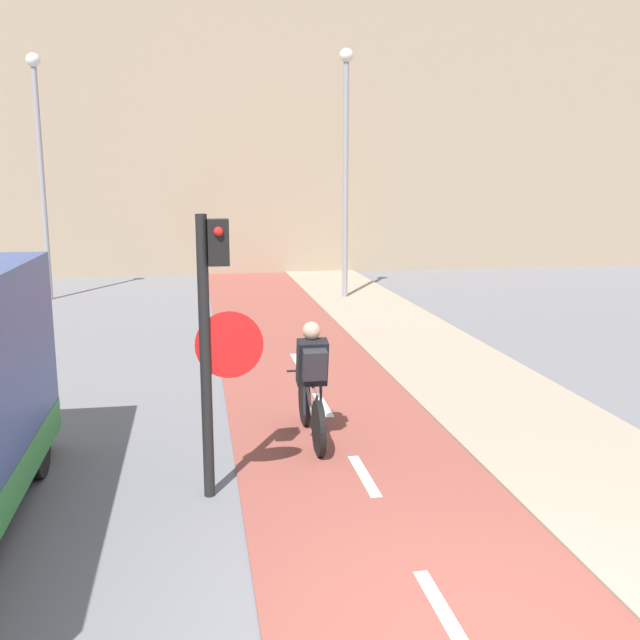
# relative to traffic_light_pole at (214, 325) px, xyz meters

# --- Properties ---
(building_row_background) EXTENTS (60.00, 5.20, 10.22)m
(building_row_background) POSITION_rel_traffic_light_pole_xyz_m (1.56, 19.98, 3.35)
(building_row_background) COLOR gray
(building_row_background) RESTS_ON ground_plane
(traffic_light_pole) EXTENTS (0.67, 0.25, 2.83)m
(traffic_light_pole) POSITION_rel_traffic_light_pole_xyz_m (0.00, 0.00, 0.00)
(traffic_light_pole) COLOR black
(traffic_light_pole) RESTS_ON ground_plane
(street_lamp_far) EXTENTS (0.36, 0.36, 6.32)m
(street_lamp_far) POSITION_rel_traffic_light_pole_xyz_m (-4.02, 13.07, 2.13)
(street_lamp_far) COLOR gray
(street_lamp_far) RESTS_ON ground_plane
(street_lamp_sidewalk) EXTENTS (0.36, 0.36, 6.45)m
(street_lamp_sidewalk) POSITION_rel_traffic_light_pole_xyz_m (3.82, 11.83, 2.20)
(street_lamp_sidewalk) COLOR gray
(street_lamp_sidewalk) RESTS_ON ground_plane
(cyclist_near) EXTENTS (0.46, 1.73, 1.49)m
(cyclist_near) POSITION_rel_traffic_light_pole_xyz_m (1.19, 1.34, -1.06)
(cyclist_near) COLOR black
(cyclist_near) RESTS_ON ground_plane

